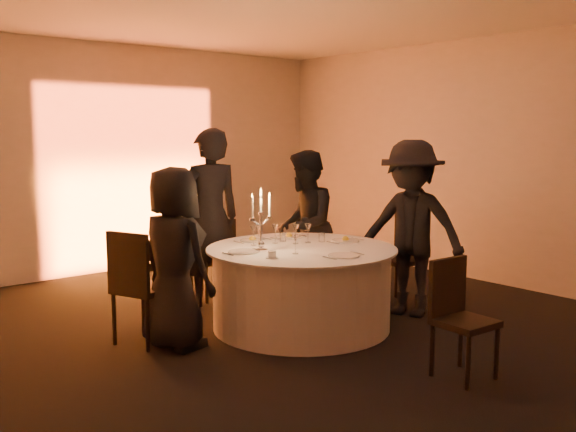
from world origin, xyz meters
TOP-DOWN VIEW (x-y plane):
  - floor at (0.00, 0.00)m, footprint 7.00×7.00m
  - ceiling at (0.00, 0.00)m, footprint 7.00×7.00m
  - wall_back at (0.00, 3.50)m, footprint 7.00×0.00m
  - wall_right at (3.00, 0.00)m, footprint 0.00×7.00m
  - uplighter_fixture at (0.00, 3.20)m, footprint 0.25×0.12m
  - banquet_table at (0.00, 0.00)m, footprint 1.80×1.80m
  - chair_left at (-1.44, 0.51)m, footprint 0.57×0.57m
  - chair_back_left at (-0.07, 1.38)m, footprint 0.41×0.41m
  - chair_back_right at (1.08, 1.39)m, footprint 0.54×0.54m
  - chair_right at (1.44, -0.05)m, footprint 0.46×0.46m
  - chair_front at (0.11, -1.69)m, footprint 0.42×0.42m
  - guest_left at (-1.22, 0.25)m, footprint 0.64×0.85m
  - guest_back_left at (-0.22, 1.24)m, footprint 0.76×0.57m
  - guest_back_right at (0.73, 0.79)m, footprint 1.02×1.01m
  - guest_right at (1.13, -0.38)m, footprint 0.99×1.30m
  - plate_left at (-0.57, 0.15)m, footprint 0.36×0.28m
  - plate_back_left at (-0.14, 0.59)m, footprint 0.36×0.25m
  - plate_back_right at (0.27, 0.51)m, footprint 0.35×0.28m
  - plate_right at (0.56, -0.02)m, footprint 0.36×0.27m
  - plate_front at (0.00, -0.56)m, footprint 0.36×0.27m
  - coffee_cup at (-0.53, -0.22)m, footprint 0.11×0.11m
  - candelabra at (-0.41, 0.09)m, footprint 0.25×0.12m
  - wine_glass_a at (-0.05, 0.34)m, footprint 0.07×0.07m
  - wine_glass_b at (-0.25, -0.20)m, footprint 0.07×0.07m
  - wine_glass_c at (0.22, 0.16)m, footprint 0.07×0.07m
  - wine_glass_d at (0.09, 0.19)m, footprint 0.07×0.07m
  - wine_glass_e at (-0.17, 0.45)m, footprint 0.07×0.07m
  - wine_glass_f at (-0.29, 0.37)m, footprint 0.07×0.07m
  - tumbler_a at (0.08, 0.37)m, footprint 0.07×0.07m
  - tumbler_b at (0.36, 0.11)m, footprint 0.07×0.07m

SIDE VIEW (x-z plane):
  - floor at x=0.00m, z-range 0.00..0.00m
  - uplighter_fixture at x=0.00m, z-range 0.00..0.10m
  - banquet_table at x=0.00m, z-range 0.00..0.77m
  - chair_back_right at x=1.08m, z-range 0.05..0.93m
  - chair_front at x=0.11m, z-range 0.05..0.95m
  - chair_back_left at x=-0.07m, z-range 0.05..0.95m
  - chair_right at x=1.44m, z-range 0.07..1.07m
  - chair_left at x=-1.44m, z-range 0.07..1.08m
  - plate_front at x=0.00m, z-range 0.77..0.78m
  - plate_left at x=-0.57m, z-range 0.77..0.78m
  - guest_left at x=-1.22m, z-range 0.00..1.57m
  - plate_back_right at x=0.27m, z-range 0.74..0.83m
  - plate_right at x=0.56m, z-range 0.75..0.83m
  - plate_back_left at x=-0.14m, z-range 0.75..0.83m
  - coffee_cup at x=-0.53m, z-range 0.77..0.83m
  - tumbler_a at x=0.08m, z-range 0.77..0.86m
  - tumbler_b at x=0.36m, z-range 0.77..0.86m
  - guest_back_right at x=0.73m, z-range 0.00..1.66m
  - guest_right at x=1.13m, z-range 0.00..1.78m
  - wine_glass_a at x=-0.05m, z-range 0.81..1.00m
  - wine_glass_b at x=-0.25m, z-range 0.81..1.00m
  - wine_glass_c at x=0.22m, z-range 0.81..1.00m
  - wine_glass_d at x=0.09m, z-range 0.81..1.00m
  - wine_glass_e at x=-0.17m, z-range 0.81..1.00m
  - wine_glass_f at x=-0.29m, z-range 0.81..1.00m
  - guest_back_left at x=-0.22m, z-range 0.00..1.89m
  - candelabra at x=-0.41m, z-range 0.68..1.27m
  - wall_back at x=0.00m, z-range -2.00..5.00m
  - wall_right at x=3.00m, z-range -2.00..5.00m
  - ceiling at x=0.00m, z-range 3.00..3.00m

